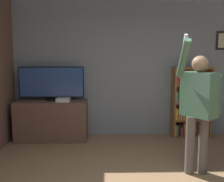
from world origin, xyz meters
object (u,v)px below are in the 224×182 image
object	(u,v)px
game_console	(63,100)
bookshelf	(188,104)
television	(52,83)
person	(199,103)

from	to	relation	value
game_console	bookshelf	size ratio (longest dim) A/B	0.18
television	bookshelf	size ratio (longest dim) A/B	0.89
television	game_console	world-z (taller)	television
game_console	television	bearing A→B (deg)	148.04
bookshelf	person	bearing A→B (deg)	-103.31
game_console	person	world-z (taller)	person
bookshelf	person	distance (m)	1.78
television	game_console	bearing A→B (deg)	-31.96
television	game_console	xyz separation A→B (m)	(0.24, -0.15, -0.31)
television	bookshelf	bearing A→B (deg)	1.81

